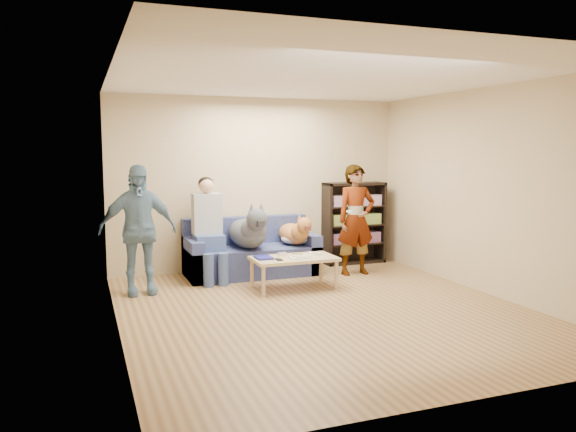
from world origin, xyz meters
name	(u,v)px	position (x,y,z in m)	size (l,w,h in m)	color
ground	(325,310)	(0.00, 0.00, 0.00)	(5.00, 5.00, 0.00)	brown
ceiling	(326,77)	(0.00, 0.00, 2.60)	(5.00, 5.00, 0.00)	white
wall_back	(258,184)	(0.00, 2.50, 1.30)	(4.50, 4.50, 0.00)	tan
wall_front	(472,224)	(0.00, -2.50, 1.30)	(4.50, 4.50, 0.00)	tan
wall_left	(115,203)	(-2.25, 0.00, 1.30)	(5.00, 5.00, 0.00)	tan
wall_right	(490,191)	(2.25, 0.00, 1.30)	(5.00, 5.00, 0.00)	tan
blanket	(296,239)	(0.42, 1.97, 0.51)	(0.46, 0.39, 0.16)	#ABABAF
person_standing_right	(356,220)	(1.20, 1.57, 0.80)	(0.59, 0.38, 1.61)	gray
person_standing_left	(138,230)	(-1.90, 1.51, 0.82)	(0.96, 0.40, 1.64)	#6A8CAA
held_controller	(350,212)	(1.00, 1.37, 0.95)	(0.04, 0.11, 0.03)	silver
notebook_blue	(264,258)	(-0.37, 1.12, 0.43)	(0.20, 0.26, 0.03)	navy
papers	(300,258)	(0.08, 0.97, 0.43)	(0.26, 0.20, 0.01)	silver
magazine	(302,256)	(0.11, 0.99, 0.44)	(0.22, 0.17, 0.01)	#ABA289
camera_silver	(282,254)	(-0.09, 1.19, 0.45)	(0.11, 0.06, 0.05)	silver
controller_a	(311,253)	(0.31, 1.17, 0.43)	(0.04, 0.13, 0.03)	white
controller_b	(318,254)	(0.39, 1.09, 0.43)	(0.09, 0.06, 0.03)	silver
headphone_cup_a	(309,256)	(0.23, 1.05, 0.43)	(0.07, 0.07, 0.02)	white
headphone_cup_b	(306,255)	(0.23, 1.13, 0.43)	(0.07, 0.07, 0.02)	white
pen_orange	(297,259)	(0.01, 0.91, 0.42)	(0.01, 0.01, 0.14)	orange
pen_black	(297,254)	(0.15, 1.25, 0.42)	(0.01, 0.01, 0.14)	black
wallet	(279,260)	(-0.22, 0.95, 0.43)	(0.07, 0.12, 0.01)	black
sofa	(251,255)	(-0.25, 2.10, 0.28)	(1.90, 0.85, 0.82)	#515B93
person_seated	(209,225)	(-0.90, 1.97, 0.77)	(0.40, 0.73, 1.47)	#435193
dog_gray	(249,231)	(-0.34, 1.88, 0.67)	(0.47, 1.28, 0.69)	#4A4D54
dog_tan	(295,233)	(0.38, 1.94, 0.61)	(0.35, 1.14, 0.51)	#BC7939
coffee_table	(294,261)	(0.03, 1.07, 0.37)	(1.10, 0.60, 0.42)	tan
bookshelf	(354,221)	(1.55, 2.33, 0.68)	(1.00, 0.34, 1.30)	black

